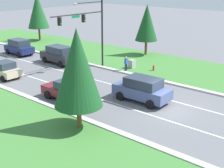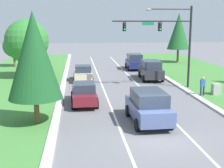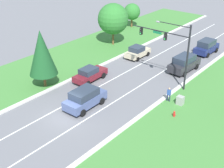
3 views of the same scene
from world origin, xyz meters
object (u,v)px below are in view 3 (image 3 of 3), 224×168
Objects in this scene: charcoal_suv at (184,63)px; navy_suv at (207,47)px; champagne_sedan at (137,52)px; oak_far_left_tree at (113,19)px; fire_hydrant at (174,114)px; conifer_mid_left_tree at (42,53)px; slate_blue_suv at (85,98)px; traffic_signal_mast at (171,44)px; burgundy_sedan at (90,74)px; utility_cabinet at (180,101)px; oak_near_left_tree at (132,12)px; pedestrian at (169,94)px.

navy_suv is at bearing 95.94° from charcoal_suv.
champagne_sedan is 7.14m from oak_far_left_tree.
champagne_sedan is 0.90× the size of navy_suv.
conifer_mid_left_tree is at bearing -165.97° from fire_hydrant.
conifer_mid_left_tree reaches higher than navy_suv.
slate_blue_suv is at bearing -100.91° from charcoal_suv.
navy_suv is (6.99, 7.65, 0.23)m from champagne_sedan.
charcoal_suv is (-0.39, 4.79, -4.02)m from traffic_signal_mast.
slate_blue_suv reaches higher than fire_hydrant.
burgundy_sedan reaches higher than utility_cabinet.
slate_blue_suv is (-3.65, -14.74, -0.03)m from charcoal_suv.
traffic_signal_mast is 6.27m from charcoal_suv.
navy_suv reaches higher than burgundy_sedan.
burgundy_sedan is at bearing 126.86° from slate_blue_suv.
navy_suv is 4.48× the size of utility_cabinet.
conifer_mid_left_tree is at bearing -156.49° from utility_cabinet.
oak_near_left_tree is 0.68× the size of oak_far_left_tree.
oak_near_left_tree is at bearing 109.00° from oak_far_left_tree.
traffic_signal_mast is 1.67× the size of navy_suv.
oak_far_left_tree is (-13.80, 6.71, -0.93)m from traffic_signal_mast.
utility_cabinet is at bearing 105.45° from fire_hydrant.
navy_suv reaches higher than champagne_sedan.
oak_far_left_tree is at bearing 174.88° from charcoal_suv.
pedestrian is 2.41× the size of fire_hydrant.
utility_cabinet is 0.61× the size of pedestrian.
fire_hydrant is at bearing 125.55° from pedestrian.
pedestrian is 0.25× the size of conifer_mid_left_tree.
traffic_signal_mast reaches higher than pedestrian.
utility_cabinet is at bearing 7.25° from burgundy_sedan.
conifer_mid_left_tree is (-13.01, -6.06, 3.32)m from pedestrian.
fire_hydrant is (4.10, -5.79, -4.76)m from traffic_signal_mast.
fire_hydrant is (4.89, -18.27, -0.71)m from navy_suv.
navy_suv is 16.35m from utility_cabinet.
oak_far_left_tree is at bearing 100.13° from conifer_mid_left_tree.
navy_suv is at bearing 47.51° from champagne_sedan.
traffic_signal_mast reaches higher than charcoal_suv.
traffic_signal_mast is 4.53× the size of pedestrian.
oak_far_left_tree is (-9.76, 16.65, 3.11)m from slate_blue_suv.
slate_blue_suv is 1.06× the size of navy_suv.
slate_blue_suv is 22.65m from navy_suv.
conifer_mid_left_tree reaches higher than charcoal_suv.
charcoal_suv is at bearing 113.01° from fire_hydrant.
traffic_signal_mast is 1.17× the size of oak_far_left_tree.
burgundy_sedan is at bearing -124.47° from charcoal_suv.
fire_hydrant is (12.02, -0.77, -0.52)m from burgundy_sedan.
champagne_sedan is at bearing -17.38° from oak_far_left_tree.
charcoal_suv is 15.18m from slate_blue_suv.
oak_near_left_tree is 10.14m from oak_far_left_tree.
burgundy_sedan is 23.22m from oak_near_left_tree.
burgundy_sedan is at bearing -147.60° from traffic_signal_mast.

